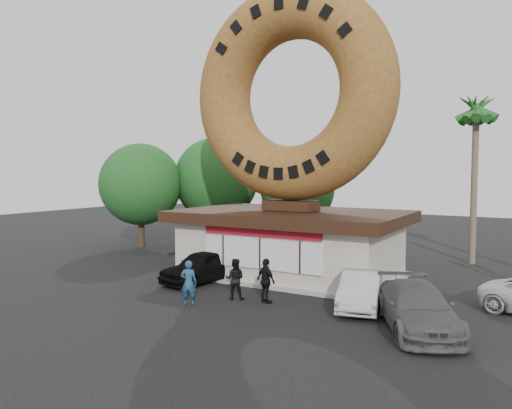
{
  "coord_description": "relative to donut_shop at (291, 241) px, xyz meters",
  "views": [
    {
      "loc": [
        11.19,
        -16.38,
        5.34
      ],
      "look_at": [
        -0.85,
        4.0,
        3.68
      ],
      "focal_mm": 35.0,
      "sensor_mm": 36.0,
      "label": 1
    }
  ],
  "objects": [
    {
      "name": "ground",
      "position": [
        0.0,
        -5.98,
        -1.77
      ],
      "size": [
        90.0,
        90.0,
        0.0
      ],
      "primitive_type": "plane",
      "color": "black",
      "rests_on": "ground"
    },
    {
      "name": "donut_shop",
      "position": [
        0.0,
        0.0,
        0.0
      ],
      "size": [
        11.2,
        7.2,
        3.8
      ],
      "color": "beige",
      "rests_on": "ground"
    },
    {
      "name": "giant_donut",
      "position": [
        0.0,
        0.02,
        7.36
      ],
      "size": [
        10.65,
        2.71,
        10.65
      ],
      "primitive_type": "torus",
      "rotation": [
        1.57,
        0.0,
        0.0
      ],
      "color": "olive",
      "rests_on": "donut_shop"
    },
    {
      "name": "tree_west",
      "position": [
        -9.5,
        7.02,
        2.87
      ],
      "size": [
        6.0,
        6.0,
        7.65
      ],
      "color": "#473321",
      "rests_on": "ground"
    },
    {
      "name": "tree_mid",
      "position": [
        -4.0,
        9.02,
        2.25
      ],
      "size": [
        5.2,
        5.2,
        6.63
      ],
      "color": "#473321",
      "rests_on": "ground"
    },
    {
      "name": "tree_far",
      "position": [
        -13.0,
        3.02,
        2.56
      ],
      "size": [
        5.6,
        5.6,
        7.14
      ],
      "color": "#473321",
      "rests_on": "ground"
    },
    {
      "name": "palm_near",
      "position": [
        7.5,
        8.02,
        6.65
      ],
      "size": [
        2.6,
        2.6,
        9.75
      ],
      "color": "#726651",
      "rests_on": "ground"
    },
    {
      "name": "street_lamp",
      "position": [
        -1.86,
        10.02,
        2.72
      ],
      "size": [
        2.11,
        0.2,
        8.0
      ],
      "color": "#59595E",
      "rests_on": "ground"
    },
    {
      "name": "person_left",
      "position": [
        -0.97,
        -7.01,
        -0.88
      ],
      "size": [
        0.76,
        0.64,
        1.78
      ],
      "primitive_type": "imported",
      "rotation": [
        0.0,
        0.0,
        3.54
      ],
      "color": "navy",
      "rests_on": "ground"
    },
    {
      "name": "person_center",
      "position": [
        0.13,
        -5.37,
        -0.92
      ],
      "size": [
        1.01,
        0.92,
        1.7
      ],
      "primitive_type": "imported",
      "rotation": [
        0.0,
        0.0,
        3.55
      ],
      "color": "black",
      "rests_on": "ground"
    },
    {
      "name": "person_right",
      "position": [
        1.54,
        -5.24,
        -0.86
      ],
      "size": [
        1.15,
        0.82,
        1.81
      ],
      "primitive_type": "imported",
      "rotation": [
        0.0,
        0.0,
        2.74
      ],
      "color": "black",
      "rests_on": "ground"
    },
    {
      "name": "car_black",
      "position": [
        -2.9,
        -3.51,
        -1.01
      ],
      "size": [
        2.52,
        4.67,
        1.51
      ],
      "primitive_type": "imported",
      "rotation": [
        0.0,
        0.0,
        -0.17
      ],
      "color": "black",
      "rests_on": "ground"
    },
    {
      "name": "car_silver",
      "position": [
        5.02,
        -3.95,
        -1.08
      ],
      "size": [
        2.39,
        4.41,
        1.38
      ],
      "primitive_type": "imported",
      "rotation": [
        0.0,
        0.0,
        0.23
      ],
      "color": "#B9BABF",
      "rests_on": "ground"
    },
    {
      "name": "car_grey",
      "position": [
        7.52,
        -5.59,
        -1.02
      ],
      "size": [
        4.18,
        5.56,
        1.5
      ],
      "primitive_type": "imported",
      "rotation": [
        0.0,
        0.0,
        0.46
      ],
      "color": "#5A5C5F",
      "rests_on": "ground"
    }
  ]
}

